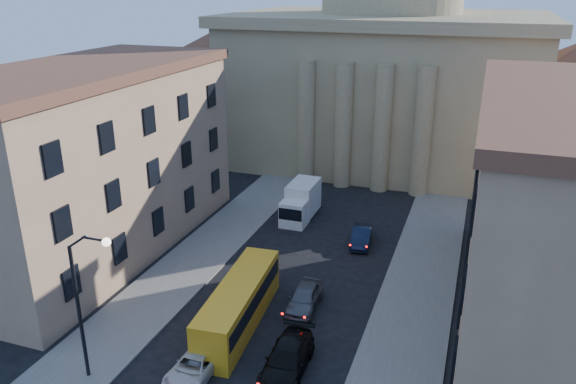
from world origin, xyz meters
name	(u,v)px	position (x,y,z in m)	size (l,w,h in m)	color
sidewalk_left	(167,286)	(-8.50, 18.00, 0.07)	(5.00, 60.00, 0.15)	#5F5D57
sidewalk_right	(407,332)	(8.50, 18.00, 0.07)	(5.00, 60.00, 0.15)	#5F5D57
church	(387,58)	(0.00, 55.47, 11.88)	(68.02, 28.76, 36.60)	#8D7B57
building_left	(91,160)	(-17.00, 22.00, 7.42)	(11.60, 26.60, 14.70)	tan
building_right	(571,217)	(17.00, 22.00, 7.42)	(11.60, 26.60, 14.70)	tan
street_lamp	(85,295)	(-6.97, 8.00, 5.29)	(2.62, 0.44, 8.83)	black
car_left_mid	(195,366)	(-1.99, 10.02, 0.65)	(2.14, 4.65, 1.29)	silver
car_right_mid	(287,359)	(2.67, 12.08, 0.79)	(2.22, 5.47, 1.59)	black
car_right_far	(304,298)	(1.59, 18.58, 0.78)	(1.84, 4.57, 1.56)	#515156
car_right_distant	(361,236)	(3.08, 29.41, 0.70)	(1.49, 4.27, 1.41)	black
city_bus	(239,303)	(-1.71, 15.41, 1.55)	(3.12, 10.37, 2.88)	gold
box_truck	(301,202)	(-3.40, 33.05, 1.51)	(2.32, 5.80, 3.18)	silver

